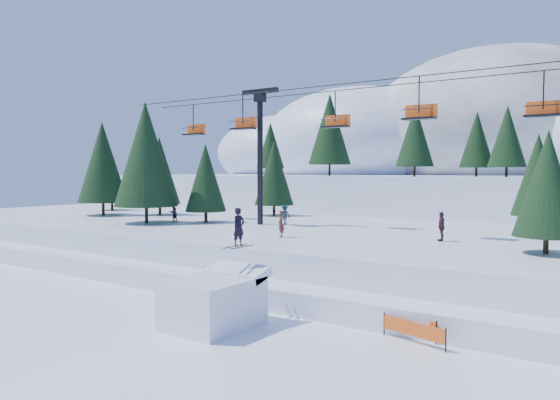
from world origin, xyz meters
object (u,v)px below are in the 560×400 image
Objects in this scene: banner_near at (413,329)px; jump_kicker at (215,300)px; chairlift at (390,129)px; banner_far at (407,322)px.

jump_kicker is at bearing -161.09° from banner_near.
banner_near is (6.97, -13.48, -8.78)m from chairlift.
chairlift is 16.88× the size of banner_far.
jump_kicker is 7.96m from banner_far.
jump_kicker is 1.82× the size of banner_far.
banner_near is 0.97m from banner_far.
chairlift is 16.71m from banner_far.
jump_kicker is 0.11× the size of chairlift.
banner_near is (7.72, 2.64, -0.60)m from jump_kicker.
chairlift reaches higher than banner_far.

